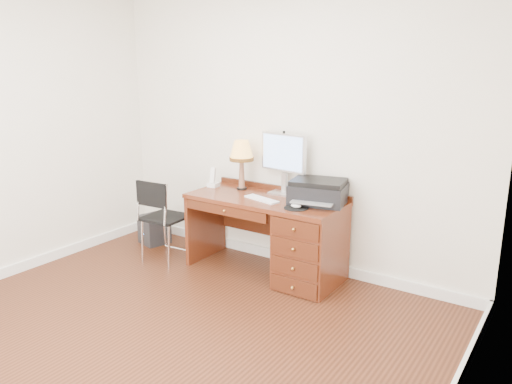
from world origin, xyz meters
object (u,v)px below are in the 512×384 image
Objects in this scene: desk at (295,238)px; phone at (213,181)px; chair at (161,213)px; equipment_box at (154,229)px; monitor at (283,156)px; leg_lamp at (242,154)px; printer at (318,191)px.

phone is at bearing 176.42° from desk.
equipment_box is at bearing 139.18° from chair.
equipment_box is (-1.81, -0.01, -0.25)m from desk.
chair is (-1.06, -0.60, -0.60)m from monitor.
monitor is at bearing 12.51° from leg_lamp.
desk is at bearing -160.24° from printer.
leg_lamp is at bearing -160.00° from monitor.
printer reaches higher than equipment_box.
monitor is 0.68× the size of chair.
monitor reaches higher than desk.
phone is 0.62m from chair.
leg_lamp is 0.57× the size of chair.
printer reaches higher than phone.
equipment_box is at bearing -163.38° from monitor.
printer is 1.12× the size of leg_lamp.
phone is 0.23× the size of chair.
printer is at bearing -7.93° from monitor.
leg_lamp is (-0.70, 0.14, 0.70)m from desk.
printer is at bearing -1.96° from leg_lamp.
equipment_box is at bearing 178.47° from phone.
monitor is at bearing 152.45° from printer.
phone reaches higher than desk.
monitor reaches higher than phone.
printer reaches higher than chair.
desk is 1.39m from chair.
leg_lamp is at bearing 168.76° from desk.
chair is (-0.34, -0.43, -0.29)m from phone.
chair is at bearing -21.94° from equipment_box.
leg_lamp is at bearing 6.78° from phone.
leg_lamp is 2.45× the size of phone.
monitor is (-0.27, 0.23, 0.71)m from desk.
phone is 1.04m from equipment_box.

